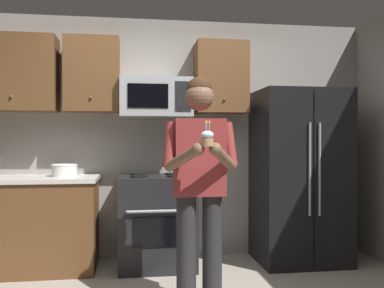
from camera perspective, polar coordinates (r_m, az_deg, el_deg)
wall_back at (r=4.60m, az=-3.30°, el=0.77°), size 4.40×0.10×2.60m
oven_range at (r=4.28m, az=-4.88°, el=-10.51°), size 0.76×0.70×0.93m
microwave at (r=4.34m, az=-4.98°, el=6.35°), size 0.74×0.41×0.40m
refrigerator at (r=4.52m, az=14.57°, el=-4.32°), size 0.90×0.75×1.80m
cabinet_row_upper at (r=4.43m, az=-12.57°, el=9.22°), size 2.78×0.36×0.76m
counter_left at (r=4.42m, az=-22.26°, el=-10.18°), size 1.44×0.66×0.92m
bowl_large_white at (r=4.32m, az=-17.18°, el=-3.43°), size 0.26×0.26×0.12m
person at (r=3.15m, az=1.04°, el=-4.65°), size 0.60×0.48×1.76m
cupcake at (r=2.81m, az=2.11°, el=0.82°), size 0.09×0.09×0.17m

